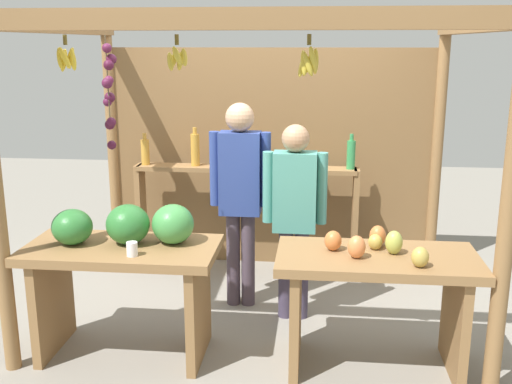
{
  "coord_description": "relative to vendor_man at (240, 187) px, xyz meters",
  "views": [
    {
      "loc": [
        0.44,
        -4.45,
        2.08
      ],
      "look_at": [
        0.0,
        -0.21,
        1.02
      ],
      "focal_mm": 42.1,
      "sensor_mm": 36.0,
      "label": 1
    }
  ],
  "objects": [
    {
      "name": "vendor_man",
      "position": [
        0.0,
        0.0,
        0.0
      ],
      "size": [
        0.48,
        0.22,
        1.64
      ],
      "rotation": [
        0.0,
        0.0,
        0.17
      ],
      "color": "#4A3D49",
      "rests_on": "ground"
    },
    {
      "name": "fruit_counter_right",
      "position": [
        0.99,
        -0.88,
        -0.41
      ],
      "size": [
        1.28,
        0.64,
        0.93
      ],
      "color": "olive",
      "rests_on": "ground"
    },
    {
      "name": "fruit_counter_left",
      "position": [
        -0.67,
        -0.86,
        -0.3
      ],
      "size": [
        1.28,
        0.64,
        1.04
      ],
      "color": "olive",
      "rests_on": "ground"
    },
    {
      "name": "market_stall",
      "position": [
        0.15,
        0.4,
        0.35
      ],
      "size": [
        3.16,
        2.24,
        2.27
      ],
      "color": "olive",
      "rests_on": "ground"
    },
    {
      "name": "vendor_woman",
      "position": [
        0.43,
        -0.19,
        -0.09
      ],
      "size": [
        0.48,
        0.2,
        1.51
      ],
      "rotation": [
        0.0,
        0.0,
        -0.13
      ],
      "color": "#433B52",
      "rests_on": "ground"
    },
    {
      "name": "ground_plane",
      "position": [
        0.16,
        -0.08,
        -0.99
      ],
      "size": [
        12.0,
        12.0,
        0.0
      ],
      "primitive_type": "plane",
      "color": "gray",
      "rests_on": "ground"
    },
    {
      "name": "bottle_shelf_unit",
      "position": [
        -0.04,
        0.72,
        -0.2
      ],
      "size": [
        2.03,
        0.22,
        1.35
      ],
      "color": "olive",
      "rests_on": "ground"
    }
  ]
}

